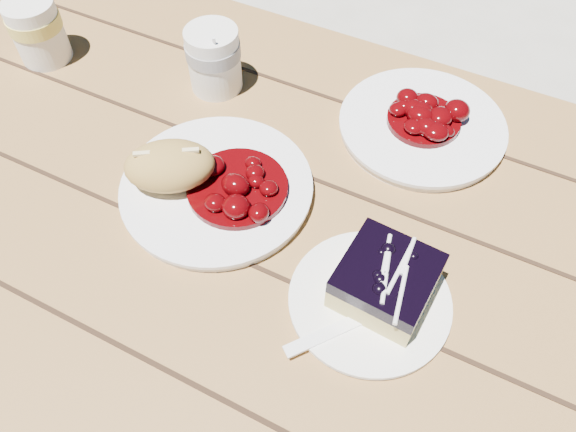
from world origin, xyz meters
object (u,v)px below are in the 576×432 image
at_px(main_plate, 217,189).
at_px(second_cup, 38,31).
at_px(second_plate, 422,127).
at_px(picnic_table, 164,227).
at_px(dessert_plate, 369,301).
at_px(blueberry_cake, 386,280).
at_px(bread_roll, 170,166).
at_px(coffee_cup, 214,60).

relative_size(main_plate, second_cup, 2.52).
relative_size(second_plate, second_cup, 2.37).
distance_m(picnic_table, dessert_plate, 0.41).
relative_size(main_plate, blueberry_cake, 2.32).
xyz_separation_m(picnic_table, blueberry_cake, (0.38, -0.05, 0.20)).
xyz_separation_m(blueberry_cake, second_plate, (-0.05, 0.28, -0.03)).
bearing_deg(bread_roll, dessert_plate, -8.13).
distance_m(dessert_plate, coffee_cup, 0.44).
bearing_deg(second_plate, picnic_table, -144.38).
bearing_deg(blueberry_cake, bread_roll, 178.58).
relative_size(coffee_cup, second_plate, 0.42).
bearing_deg(second_cup, main_plate, -16.77).
distance_m(dessert_plate, second_plate, 0.30).
xyz_separation_m(dessert_plate, blueberry_cake, (0.01, 0.01, 0.03)).
bearing_deg(bread_roll, coffee_cup, 105.63).
bearing_deg(bread_roll, second_cup, 157.84).
xyz_separation_m(second_plate, second_cup, (-0.61, -0.12, 0.04)).
relative_size(main_plate, bread_roll, 2.14).
xyz_separation_m(dessert_plate, second_cup, (-0.65, 0.18, 0.05)).
height_order(picnic_table, bread_roll, bread_roll).
bearing_deg(picnic_table, bread_roll, -16.62).
height_order(bread_roll, dessert_plate, bread_roll).
height_order(main_plate, dessert_plate, main_plate).
height_order(picnic_table, main_plate, main_plate).
bearing_deg(coffee_cup, second_plate, 8.84).
xyz_separation_m(dessert_plate, coffee_cup, (-0.36, 0.25, 0.05)).
relative_size(bread_roll, second_cup, 1.18).
height_order(main_plate, second_plate, same).
bearing_deg(second_plate, blueberry_cake, -80.40).
bearing_deg(coffee_cup, bread_roll, -74.37).
relative_size(picnic_table, blueberry_cake, 18.39).
relative_size(picnic_table, second_plate, 8.40).
distance_m(bread_roll, blueberry_cake, 0.31).
bearing_deg(coffee_cup, picnic_table, -92.84).
xyz_separation_m(blueberry_cake, second_cup, (-0.66, 0.17, 0.01)).
distance_m(picnic_table, bread_roll, 0.22).
bearing_deg(main_plate, second_plate, 48.66).
bearing_deg(main_plate, bread_roll, -160.02).
relative_size(dessert_plate, second_cup, 1.85).
bearing_deg(bread_roll, blueberry_cake, -5.15).
bearing_deg(coffee_cup, main_plate, -58.87).
bearing_deg(bread_roll, second_plate, 44.28).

